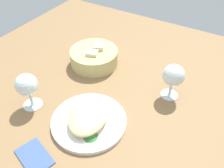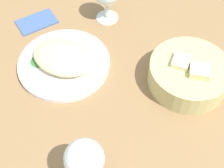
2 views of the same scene
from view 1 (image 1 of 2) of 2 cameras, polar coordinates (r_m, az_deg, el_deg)
The scene contains 8 objects.
ground_plane at distance 78.95cm, azimuth -0.57°, elevation -7.39°, with size 140.00×140.00×2.00cm, color olive.
plate at distance 75.27cm, azimuth -5.61°, elevation -8.95°, with size 23.65×23.65×1.40cm, color white.
omelette at distance 73.35cm, azimuth -5.74°, elevation -7.70°, with size 16.09×11.65×3.64cm, color beige.
lettuce_garnish at distance 70.33cm, azimuth -5.25°, elevation -12.38°, with size 4.41×4.41×1.03cm, color #3B8039.
bread_basket at distance 96.57cm, azimuth -4.34°, elevation 6.59°, with size 19.33×19.33×7.89cm.
wine_glass_near at distance 80.57cm, azimuth 14.65°, elevation 1.80°, with size 7.54×7.54×13.00cm.
wine_glass_far at distance 79.09cm, azimuth -19.94°, elevation -0.46°, with size 7.25×7.25×12.98cm.
folded_napkin at distance 71.45cm, azimuth -18.34°, elevation -16.33°, with size 11.00×7.00×0.80cm, color #405B9A.
Camera 1 is at (-44.00, -26.97, 58.74)cm, focal length 37.71 mm.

